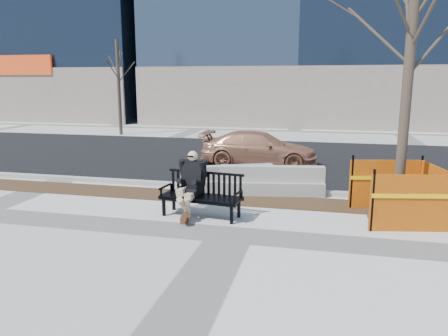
{
  "coord_description": "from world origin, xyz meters",
  "views": [
    {
      "loc": [
        1.73,
        -8.06,
        3.07
      ],
      "look_at": [
        -0.52,
        1.6,
        1.04
      ],
      "focal_mm": 34.23,
      "sensor_mm": 36.0,
      "label": 1
    }
  ],
  "objects_px": {
    "tree_fence": "(396,219)",
    "jersey_barrier_left": "(227,191)",
    "seated_man": "(192,214)",
    "sedan": "(259,165)",
    "bench": "(201,216)",
    "jersey_barrier_right": "(272,194)"
  },
  "relations": [
    {
      "from": "tree_fence",
      "to": "sedan",
      "type": "xyz_separation_m",
      "value": [
        -3.97,
        5.56,
        0.0
      ]
    },
    {
      "from": "bench",
      "to": "seated_man",
      "type": "distance_m",
      "value": 0.27
    },
    {
      "from": "seated_man",
      "to": "sedan",
      "type": "height_order",
      "value": "seated_man"
    },
    {
      "from": "bench",
      "to": "sedan",
      "type": "height_order",
      "value": "sedan"
    },
    {
      "from": "bench",
      "to": "sedan",
      "type": "bearing_deg",
      "value": 94.05
    },
    {
      "from": "sedan",
      "to": "bench",
      "type": "bearing_deg",
      "value": 176.75
    },
    {
      "from": "sedan",
      "to": "jersey_barrier_left",
      "type": "distance_m",
      "value": 4.02
    },
    {
      "from": "seated_man",
      "to": "tree_fence",
      "type": "relative_size",
      "value": 0.23
    },
    {
      "from": "bench",
      "to": "tree_fence",
      "type": "height_order",
      "value": "tree_fence"
    },
    {
      "from": "seated_man",
      "to": "sedan",
      "type": "xyz_separation_m",
      "value": [
        0.64,
        6.3,
        0.0
      ]
    },
    {
      "from": "seated_man",
      "to": "jersey_barrier_left",
      "type": "height_order",
      "value": "seated_man"
    },
    {
      "from": "sedan",
      "to": "jersey_barrier_left",
      "type": "relative_size",
      "value": 1.63
    },
    {
      "from": "jersey_barrier_left",
      "to": "bench",
      "type": "bearing_deg",
      "value": -115.55
    },
    {
      "from": "seated_man",
      "to": "sedan",
      "type": "bearing_deg",
      "value": 91.68
    },
    {
      "from": "bench",
      "to": "jersey_barrier_left",
      "type": "xyz_separation_m",
      "value": [
        0.08,
        2.38,
        0.0
      ]
    },
    {
      "from": "jersey_barrier_left",
      "to": "jersey_barrier_right",
      "type": "height_order",
      "value": "jersey_barrier_right"
    },
    {
      "from": "seated_man",
      "to": "jersey_barrier_left",
      "type": "relative_size",
      "value": 0.58
    },
    {
      "from": "seated_man",
      "to": "sedan",
      "type": "relative_size",
      "value": 0.36
    },
    {
      "from": "tree_fence",
      "to": "sedan",
      "type": "bearing_deg",
      "value": 125.54
    },
    {
      "from": "tree_fence",
      "to": "jersey_barrier_left",
      "type": "bearing_deg",
      "value": 160.01
    },
    {
      "from": "sedan",
      "to": "tree_fence",
      "type": "bearing_deg",
      "value": -144.28
    },
    {
      "from": "bench",
      "to": "jersey_barrier_right",
      "type": "distance_m",
      "value": 2.67
    }
  ]
}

